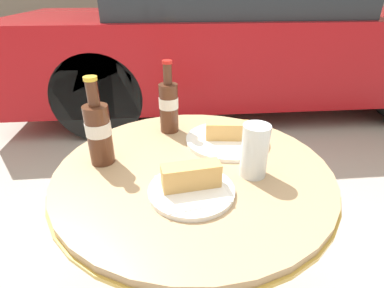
{
  "coord_description": "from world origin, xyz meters",
  "views": [
    {
      "loc": [
        -0.07,
        -0.69,
        1.13
      ],
      "look_at": [
        0.0,
        0.04,
        0.74
      ],
      "focal_mm": 28.0,
      "sensor_mm": 36.0,
      "label": 1
    }
  ],
  "objects_px": {
    "drinking_glass": "(254,153)",
    "parked_car": "(241,37)",
    "cola_bottle_right": "(169,105)",
    "cola_bottle_left": "(99,131)",
    "bistro_table": "(193,212)",
    "lunch_plate_far": "(227,137)",
    "lunch_plate_near": "(191,184)"
  },
  "relations": [
    {
      "from": "bistro_table",
      "to": "parked_car",
      "type": "height_order",
      "value": "parked_car"
    },
    {
      "from": "cola_bottle_right",
      "to": "lunch_plate_near",
      "type": "height_order",
      "value": "cola_bottle_right"
    },
    {
      "from": "cola_bottle_right",
      "to": "drinking_glass",
      "type": "height_order",
      "value": "cola_bottle_right"
    },
    {
      "from": "cola_bottle_right",
      "to": "drinking_glass",
      "type": "bearing_deg",
      "value": -54.07
    },
    {
      "from": "bistro_table",
      "to": "lunch_plate_near",
      "type": "height_order",
      "value": "lunch_plate_near"
    },
    {
      "from": "cola_bottle_right",
      "to": "lunch_plate_far",
      "type": "relative_size",
      "value": 0.91
    },
    {
      "from": "bistro_table",
      "to": "lunch_plate_far",
      "type": "bearing_deg",
      "value": 48.31
    },
    {
      "from": "parked_car",
      "to": "bistro_table",
      "type": "bearing_deg",
      "value": -106.57
    },
    {
      "from": "cola_bottle_right",
      "to": "lunch_plate_near",
      "type": "distance_m",
      "value": 0.36
    },
    {
      "from": "parked_car",
      "to": "cola_bottle_left",
      "type": "bearing_deg",
      "value": -112.25
    },
    {
      "from": "drinking_glass",
      "to": "lunch_plate_near",
      "type": "xyz_separation_m",
      "value": [
        -0.17,
        -0.06,
        -0.04
      ]
    },
    {
      "from": "cola_bottle_left",
      "to": "parked_car",
      "type": "xyz_separation_m",
      "value": [
        0.97,
        2.37,
        -0.12
      ]
    },
    {
      "from": "cola_bottle_right",
      "to": "lunch_plate_near",
      "type": "relative_size",
      "value": 1.14
    },
    {
      "from": "cola_bottle_right",
      "to": "drinking_glass",
      "type": "relative_size",
      "value": 1.69
    },
    {
      "from": "bistro_table",
      "to": "parked_car",
      "type": "distance_m",
      "value": 2.53
    },
    {
      "from": "drinking_glass",
      "to": "lunch_plate_near",
      "type": "bearing_deg",
      "value": -159.76
    },
    {
      "from": "lunch_plate_near",
      "to": "parked_car",
      "type": "height_order",
      "value": "parked_car"
    },
    {
      "from": "bistro_table",
      "to": "cola_bottle_left",
      "type": "bearing_deg",
      "value": 168.49
    },
    {
      "from": "cola_bottle_left",
      "to": "bistro_table",
      "type": "bearing_deg",
      "value": -11.51
    },
    {
      "from": "lunch_plate_near",
      "to": "parked_car",
      "type": "bearing_deg",
      "value": 73.8
    },
    {
      "from": "cola_bottle_left",
      "to": "lunch_plate_near",
      "type": "height_order",
      "value": "cola_bottle_left"
    },
    {
      "from": "cola_bottle_left",
      "to": "lunch_plate_far",
      "type": "xyz_separation_m",
      "value": [
        0.37,
        0.08,
        -0.08
      ]
    },
    {
      "from": "parked_car",
      "to": "lunch_plate_far",
      "type": "bearing_deg",
      "value": -104.71
    },
    {
      "from": "cola_bottle_left",
      "to": "cola_bottle_right",
      "type": "relative_size",
      "value": 1.02
    },
    {
      "from": "bistro_table",
      "to": "parked_car",
      "type": "bearing_deg",
      "value": 73.43
    },
    {
      "from": "drinking_glass",
      "to": "parked_car",
      "type": "xyz_separation_m",
      "value": [
        0.57,
        2.47,
        -0.09
      ]
    },
    {
      "from": "drinking_glass",
      "to": "parked_car",
      "type": "bearing_deg",
      "value": 77.02
    },
    {
      "from": "drinking_glass",
      "to": "parked_car",
      "type": "distance_m",
      "value": 2.53
    },
    {
      "from": "cola_bottle_left",
      "to": "lunch_plate_far",
      "type": "relative_size",
      "value": 0.94
    },
    {
      "from": "drinking_glass",
      "to": "lunch_plate_far",
      "type": "bearing_deg",
      "value": 99.31
    },
    {
      "from": "bistro_table",
      "to": "cola_bottle_right",
      "type": "distance_m",
      "value": 0.35
    },
    {
      "from": "bistro_table",
      "to": "drinking_glass",
      "type": "height_order",
      "value": "drinking_glass"
    }
  ]
}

